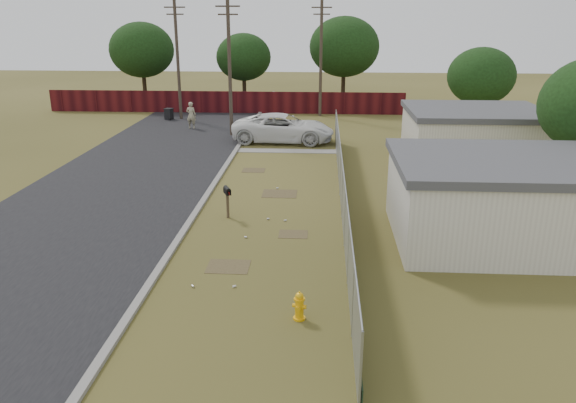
# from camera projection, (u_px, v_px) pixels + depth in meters

# --- Properties ---
(ground) EXTENTS (120.00, 120.00, 0.00)m
(ground) POSITION_uv_depth(u_px,v_px,m) (267.00, 216.00, 23.27)
(ground) COLOR brown
(ground) RESTS_ON ground
(street) EXTENTS (15.10, 60.00, 0.12)m
(street) POSITION_uv_depth(u_px,v_px,m) (161.00, 164.00, 31.27)
(street) COLOR black
(street) RESTS_ON ground
(chainlink_fence) EXTENTS (0.10, 27.06, 2.02)m
(chainlink_fence) POSITION_uv_depth(u_px,v_px,m) (342.00, 191.00, 23.80)
(chainlink_fence) COLOR gray
(chainlink_fence) RESTS_ON ground
(privacy_fence) EXTENTS (30.00, 0.12, 1.80)m
(privacy_fence) POSITION_uv_depth(u_px,v_px,m) (225.00, 102.00, 46.98)
(privacy_fence) COLOR #4D1013
(privacy_fence) RESTS_ON ground
(utility_poles) EXTENTS (12.60, 8.24, 9.00)m
(utility_poles) POSITION_uv_depth(u_px,v_px,m) (244.00, 60.00, 41.54)
(utility_poles) COLOR #43382D
(utility_poles) RESTS_ON ground
(houses) EXTENTS (9.30, 17.24, 3.10)m
(houses) POSITION_uv_depth(u_px,v_px,m) (488.00, 164.00, 25.16)
(houses) COLOR silver
(houses) RESTS_ON ground
(horizon_trees) EXTENTS (33.32, 31.94, 7.78)m
(horizon_trees) POSITION_uv_depth(u_px,v_px,m) (306.00, 58.00, 44.03)
(horizon_trees) COLOR #2E2214
(horizon_trees) RESTS_ON ground
(fire_hydrant) EXTENTS (0.41, 0.42, 0.85)m
(fire_hydrant) POSITION_uv_depth(u_px,v_px,m) (299.00, 306.00, 15.27)
(fire_hydrant) COLOR #FFB80D
(fire_hydrant) RESTS_ON ground
(mailbox) EXTENTS (0.40, 0.56, 1.32)m
(mailbox) POSITION_uv_depth(u_px,v_px,m) (227.00, 193.00, 22.72)
(mailbox) COLOR brown
(mailbox) RESTS_ON ground
(pickup_truck) EXTENTS (6.68, 3.34, 1.82)m
(pickup_truck) POSITION_uv_depth(u_px,v_px,m) (283.00, 128.00, 36.35)
(pickup_truck) COLOR white
(pickup_truck) RESTS_ON ground
(pedestrian) EXTENTS (0.76, 0.54, 1.94)m
(pedestrian) POSITION_uv_depth(u_px,v_px,m) (191.00, 115.00, 40.54)
(pedestrian) COLOR tan
(pedestrian) RESTS_ON ground
(trash_bin) EXTENTS (0.73, 0.79, 0.90)m
(trash_bin) POSITION_uv_depth(u_px,v_px,m) (169.00, 114.00, 44.09)
(trash_bin) COLOR black
(trash_bin) RESTS_ON ground
(scattered_litter) EXTENTS (2.56, 10.41, 0.07)m
(scattered_litter) POSITION_uv_depth(u_px,v_px,m) (255.00, 234.00, 21.25)
(scattered_litter) COLOR silver
(scattered_litter) RESTS_ON ground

